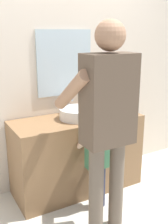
# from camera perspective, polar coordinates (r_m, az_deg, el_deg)

# --- Properties ---
(ground_plane) EXTENTS (14.00, 14.00, 0.00)m
(ground_plane) POSITION_cam_1_polar(r_m,az_deg,el_deg) (3.00, 1.48, -17.63)
(ground_plane) COLOR silver
(back_wall) EXTENTS (4.40, 0.10, 2.70)m
(back_wall) POSITION_cam_1_polar(r_m,az_deg,el_deg) (3.06, -4.40, 10.11)
(back_wall) COLOR beige
(back_wall) RESTS_ON ground
(vanity_cabinet) EXTENTS (1.36, 0.54, 0.81)m
(vanity_cabinet) POSITION_cam_1_polar(r_m,az_deg,el_deg) (3.03, -1.41, -8.53)
(vanity_cabinet) COLOR olive
(vanity_cabinet) RESTS_ON ground
(sink_basin) EXTENTS (0.37, 0.37, 0.11)m
(sink_basin) POSITION_cam_1_polar(r_m,az_deg,el_deg) (2.86, -1.28, -0.27)
(sink_basin) COLOR white
(sink_basin) RESTS_ON vanity_cabinet
(faucet) EXTENTS (0.18, 0.14, 0.18)m
(faucet) POSITION_cam_1_polar(r_m,az_deg,el_deg) (3.04, -3.29, 1.23)
(faucet) COLOR #B7BABF
(faucet) RESTS_ON vanity_cabinet
(toothbrush_cup) EXTENTS (0.07, 0.07, 0.21)m
(toothbrush_cup) POSITION_cam_1_polar(r_m,az_deg,el_deg) (3.11, 4.48, 1.00)
(toothbrush_cup) COLOR silver
(toothbrush_cup) RESTS_ON vanity_cabinet
(child_toddler) EXTENTS (0.29, 0.29, 0.94)m
(child_toddler) POSITION_cam_1_polar(r_m,az_deg,el_deg) (2.65, 2.70, -8.58)
(child_toddler) COLOR #2D334C
(child_toddler) RESTS_ON ground
(adult_parent) EXTENTS (0.54, 0.57, 1.76)m
(adult_parent) POSITION_cam_1_polar(r_m,az_deg,el_deg) (2.19, 4.72, -0.27)
(adult_parent) COLOR #6B5B4C
(adult_parent) RESTS_ON ground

